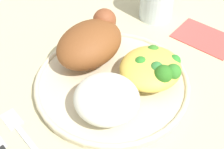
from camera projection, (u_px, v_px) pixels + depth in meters
name	position (u px, v px, depth m)	size (l,w,h in m)	color
ground_plane	(112.00, 86.00, 0.48)	(2.00, 2.00, 0.00)	#C4BD93
plate	(112.00, 82.00, 0.48)	(0.24, 0.24, 0.02)	beige
roasted_chicken	(91.00, 42.00, 0.48)	(0.13, 0.09, 0.06)	brown
rice_pile	(107.00, 98.00, 0.41)	(0.09, 0.09, 0.05)	white
mac_cheese_with_broccoli	(152.00, 68.00, 0.46)	(0.10, 0.09, 0.04)	#E1C34F
fork	(27.00, 139.00, 0.41)	(0.04, 0.14, 0.01)	#B2B2B7
napkin	(205.00, 37.00, 0.57)	(0.08, 0.11, 0.00)	#DB4C47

